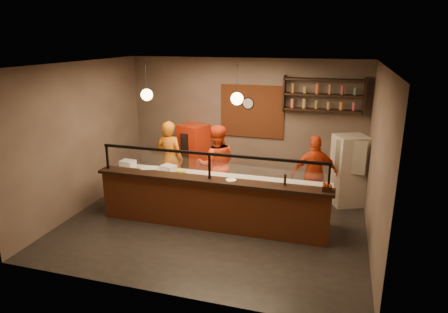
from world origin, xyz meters
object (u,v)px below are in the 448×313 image
(pizza_dough, at_px, (266,184))
(red_cooler, at_px, (194,154))
(cook_left, at_px, (170,158))
(cook_right, at_px, (315,174))
(wall_clock, at_px, (248,103))
(cook_mid, at_px, (216,165))
(pepper_mill, at_px, (285,180))
(fridge, at_px, (349,170))
(condiment_caddy, at_px, (327,189))

(pizza_dough, bearing_deg, red_cooler, 138.51)
(cook_left, relative_size, cook_right, 1.07)
(red_cooler, bearing_deg, wall_clock, 33.78)
(cook_left, distance_m, cook_mid, 1.21)
(wall_clock, height_order, pepper_mill, wall_clock)
(red_cooler, bearing_deg, fridge, 15.61)
(red_cooler, relative_size, pizza_dough, 3.45)
(wall_clock, distance_m, red_cooler, 1.93)
(wall_clock, relative_size, cook_mid, 0.16)
(cook_left, xyz_separation_m, cook_right, (3.38, 0.01, -0.06))
(pepper_mill, bearing_deg, cook_mid, 143.75)
(fridge, bearing_deg, pepper_mill, -144.58)
(cook_mid, bearing_deg, pizza_dough, 123.94)
(cook_left, xyz_separation_m, fridge, (4.09, 0.62, -0.11))
(red_cooler, bearing_deg, pizza_dough, -20.58)
(wall_clock, relative_size, pepper_mill, 1.40)
(wall_clock, distance_m, cook_left, 2.37)
(pepper_mill, bearing_deg, cook_left, 154.34)
(fridge, bearing_deg, condiment_caddy, -125.53)
(cook_right, bearing_deg, pepper_mill, 55.19)
(fridge, xyz_separation_m, pepper_mill, (-1.16, -2.02, 0.37))
(cook_right, distance_m, fridge, 0.94)
(wall_clock, distance_m, condiment_caddy, 3.61)
(red_cooler, height_order, pepper_mill, red_cooler)
(cook_right, bearing_deg, pizza_dough, 33.75)
(pepper_mill, bearing_deg, cook_right, 72.45)
(cook_right, relative_size, pizza_dough, 3.80)
(pizza_dough, height_order, pepper_mill, pepper_mill)
(fridge, xyz_separation_m, condiment_caddy, (-0.40, -2.10, 0.31))
(cook_mid, relative_size, condiment_caddy, 10.79)
(cook_left, distance_m, red_cooler, 1.01)
(red_cooler, distance_m, pizza_dough, 3.06)
(cook_mid, distance_m, pizza_dough, 1.59)
(wall_clock, distance_m, cook_mid, 1.90)
(cook_mid, height_order, fridge, cook_mid)
(pizza_dough, bearing_deg, cook_mid, 145.47)
(cook_left, relative_size, pizza_dough, 4.08)
(pizza_dough, bearing_deg, wall_clock, 111.74)
(cook_left, distance_m, fridge, 4.14)
(cook_left, height_order, pizza_dough, cook_left)
(cook_mid, xyz_separation_m, fridge, (2.88, 0.76, -0.11))
(cook_left, relative_size, pepper_mill, 8.47)
(red_cooler, distance_m, condiment_caddy, 4.26)
(fridge, relative_size, pepper_mill, 7.47)
(cook_left, xyz_separation_m, pizza_dough, (2.52, -1.05, -0.00))
(condiment_caddy, bearing_deg, cook_mid, 151.67)
(cook_left, bearing_deg, fridge, -165.40)
(wall_clock, bearing_deg, cook_left, -141.01)
(cook_mid, bearing_deg, cook_right, 162.59)
(cook_mid, distance_m, red_cooler, 1.49)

